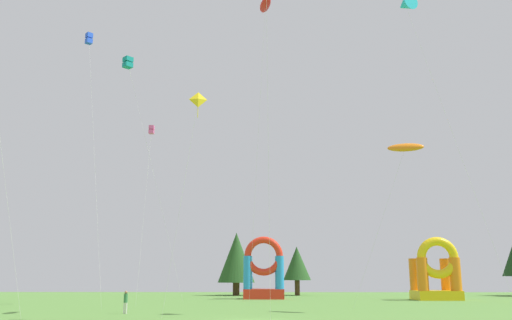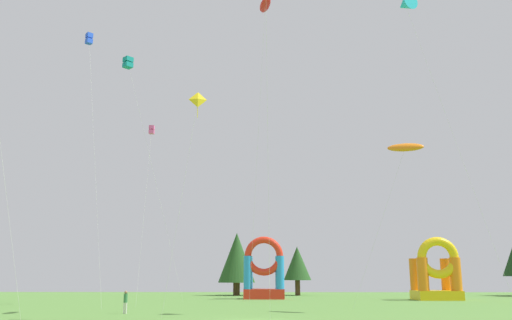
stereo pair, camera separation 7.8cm
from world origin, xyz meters
name	(u,v)px [view 2 (the right image)]	position (x,y,z in m)	size (l,w,h in m)	color
kite_red_parafoil	(265,5)	(0.89, 7.32, 24.99)	(2.30, 11.97, 25.41)	red
kite_teal_box	(128,63)	(-13.47, 18.09, 24.44)	(6.20, 6.61, 25.07)	#0C7F7A
kite_blue_box	(89,40)	(-17.25, 16.68, 26.46)	(4.76, 4.86, 27.17)	blue
kite_cyan_delta	(405,4)	(12.39, 6.34, 24.42)	(9.63, 5.61, 25.16)	#19B7CC
kite_orange_parafoil	(405,147)	(12.24, 8.54, 12.90)	(5.88, 4.49, 13.60)	orange
kite_yellow_diamond	(197,102)	(-3.74, 0.86, 14.30)	(2.76, 2.05, 14.90)	yellow
kite_pink_box	(152,131)	(-11.10, 19.87, 17.61)	(0.54, 4.01, 18.15)	#EA599E
person_near_camera	(126,300)	(-9.42, 6.43, 0.97)	(0.31, 0.31, 1.64)	silver
inflatable_yellow_castle	(264,275)	(0.61, 32.05, 2.79)	(4.85, 3.63, 7.38)	red
inflatable_red_slide	(436,276)	(20.52, 29.39, 2.69)	(4.96, 4.46, 7.10)	yellow
tree_row_0	(237,258)	(-3.38, 44.08, 5.29)	(5.31, 5.31, 8.87)	#4C331E
tree_row_1	(297,264)	(5.36, 44.35, 4.46)	(3.96, 3.96, 6.90)	#4C331E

